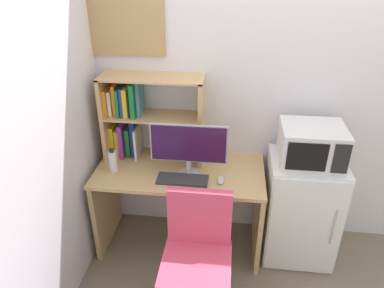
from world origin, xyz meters
name	(u,v)px	position (x,y,z in m)	size (l,w,h in m)	color
wall_back	(356,95)	(0.40, 0.02, 1.30)	(6.40, 0.04, 2.60)	silver
desk	(180,193)	(-0.90, -0.32, 0.53)	(1.31, 0.64, 0.75)	tan
hutch_bookshelf	(138,115)	(-1.25, -0.13, 1.11)	(0.79, 0.28, 0.68)	tan
monitor	(189,146)	(-0.82, -0.38, 1.00)	(0.57, 0.16, 0.42)	#B7B7BC
keyboard	(182,180)	(-0.85, -0.47, 0.76)	(0.38, 0.15, 0.02)	#333338
computer_mouse	(221,180)	(-0.57, -0.45, 0.77)	(0.05, 0.10, 0.03)	silver
water_bottle	(113,161)	(-1.40, -0.39, 0.84)	(0.06, 0.06, 0.19)	silver
mini_fridge	(300,209)	(0.07, -0.29, 0.44)	(0.55, 0.50, 0.88)	white
microwave	(312,144)	(0.07, -0.29, 1.02)	(0.45, 0.39, 0.28)	silver
desk_chair	(197,266)	(-0.69, -0.94, 0.39)	(0.52, 0.52, 0.90)	black
wall_corkboard	(125,28)	(-1.33, -0.01, 1.76)	(0.59, 0.02, 0.41)	tan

